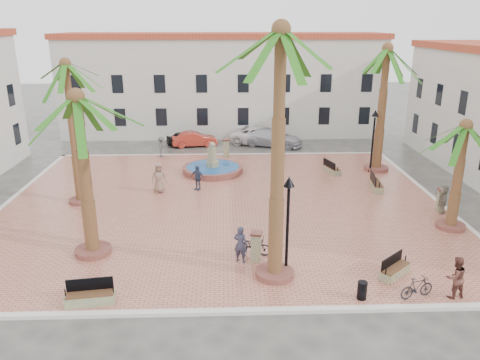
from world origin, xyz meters
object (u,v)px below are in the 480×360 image
Objects in this scene: bench_e at (376,185)px; cyclist_b at (455,277)px; bicycle_a at (253,245)px; palm_e at (464,140)px; bollard_n at (226,148)px; bollard_e at (441,200)px; bench_ne at (331,169)px; pedestrian_fountain_b at (197,178)px; pedestrian_fountain_a at (159,178)px; pedestrian_north at (162,147)px; palm_nw at (67,79)px; cyclist_a at (241,244)px; palm_s at (280,58)px; car_silver at (272,137)px; palm_sw at (78,118)px; palm_ne at (386,63)px; lamppost_e at (374,130)px; car_white at (262,136)px; litter_bin at (362,290)px; bollard_se at (256,246)px; bicycle_b at (417,288)px; lamppost_s at (288,208)px; bench_s at (90,297)px; bench_se at (395,270)px; car_red at (194,139)px; car_black at (187,138)px; fountain at (213,168)px; pedestrian_east at (443,199)px.

bench_e is 12.55m from cyclist_b.
palm_e is at bearing -57.94° from bicycle_a.
bollard_e is at bearing -43.97° from bollard_n.
bench_ne is 1.15× the size of pedestrian_fountain_b.
bench_ne is 0.98× the size of pedestrian_fountain_a.
pedestrian_north is at bearing 145.11° from bollard_e.
pedestrian_fountain_b is at bearing 15.89° from palm_nw.
cyclist_a is (0.53, -17.29, 0.09)m from bollard_n.
palm_s is 1.96× the size of car_silver.
palm_sw is 0.74× the size of palm_s.
palm_ne is 18.36m from cyclist_a.
palm_e is 1.29× the size of lamppost_e.
bicycle_a is 0.31× the size of car_white.
litter_bin is at bearing 167.92° from cyclist_a.
bench_e is 1.40× the size of bollard_se.
bollard_n is 0.28× the size of car_silver.
cyclist_b reaches higher than litter_bin.
car_silver is at bearing 31.55° from bench_e.
lamppost_e reaches higher than bench_e.
bicycle_b is at bearing -27.65° from bollard_se.
palm_sw reaches higher than lamppost_s.
bollard_e is at bearing 14.80° from pedestrian_fountain_b.
bollard_se reaches higher than car_white.
pedestrian_north reaches higher than bicycle_a.
bench_s is at bearing 73.22° from bicycle_b.
litter_bin is (13.97, -10.89, -6.95)m from palm_nw.
bench_ne is at bearing -170.09° from palm_ne.
palm_sw reaches higher than litter_bin.
lamppost_e is 15.34m from pedestrian_fountain_a.
bench_e is at bearing -26.20° from bicycle_a.
pedestrian_fountain_a is (-6.79, 10.19, -1.98)m from lamppost_s.
bench_se is 14.34m from pedestrian_fountain_b.
bollard_se reaches higher than bench_se.
bench_e is 0.50× the size of car_red.
bollard_se reaches higher than car_black.
bench_s is at bearing -104.75° from fountain.
palm_sw reaches higher than car_red.
car_black is at bearing -57.47° from cyclist_a.
bollard_e is at bearing -164.10° from bench_ne.
lamppost_e is at bearing 60.45° from lamppost_s.
car_silver is 1.06m from car_white.
bollard_se is 0.82× the size of cyclist_b.
pedestrian_north reaches higher than bench_e.
bollard_se reaches higher than bicycle_b.
bollard_se is at bearing 143.95° from lamppost_s.
car_red is 0.71× the size of car_white.
pedestrian_fountain_a is 1.15× the size of pedestrian_east.
car_red is at bearing 128.59° from palm_e.
pedestrian_north reaches higher than bench_ne.
cyclist_b is 24.96m from car_silver.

